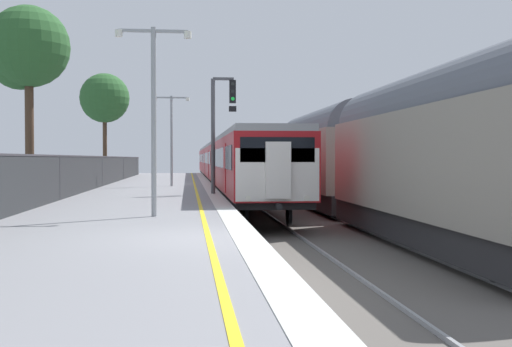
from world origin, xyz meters
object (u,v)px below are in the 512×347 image
Objects in this scene: commuter_train_at_platform at (224,162)px; signal_gantry at (219,121)px; freight_train_adjacent_track at (363,154)px; platform_lamp_mid at (154,103)px; background_tree_right at (103,100)px; platform_lamp_far at (172,132)px; background_tree_left at (26,51)px.

commuter_train_at_platform is 22.06m from signal_gantry.
freight_train_adjacent_track reaches higher than commuter_train_at_platform.
platform_lamp_mid reaches higher than freight_train_adjacent_track.
platform_lamp_mid reaches higher than commuter_train_at_platform.
signal_gantry is at bearing 149.29° from freight_train_adjacent_track.
background_tree_right is (-13.39, 26.31, 4.42)m from freight_train_adjacent_track.
platform_lamp_far is (-7.74, 11.20, 1.29)m from freight_train_adjacent_track.
background_tree_left is at bearing 169.17° from freight_train_adjacent_track.
background_tree_right reaches higher than background_tree_left.
signal_gantry is 8.45m from background_tree_left.
commuter_train_at_platform is at bearing 83.46° from platform_lamp_mid.
platform_lamp_far reaches higher than freight_train_adjacent_track.
background_tree_right is (-7.91, 23.05, 2.97)m from signal_gantry.
platform_lamp_far is 0.61× the size of background_tree_right.
platform_lamp_far is at bearing 105.88° from signal_gantry.
platform_lamp_mid is (-7.74, -7.40, 1.29)m from freight_train_adjacent_track.
background_tree_right reaches higher than signal_gantry.
platform_lamp_mid is 0.61× the size of background_tree_right.
background_tree_right is at bearing 89.90° from background_tree_left.
commuter_train_at_platform is 11.81× the size of signal_gantry.
platform_lamp_far is at bearing -69.50° from background_tree_right.
background_tree_right reaches higher than commuter_train_at_platform.
background_tree_right reaches higher than platform_lamp_far.
freight_train_adjacent_track is (4.00, -25.18, 0.44)m from commuter_train_at_platform.
platform_lamp_mid is 0.64× the size of background_tree_left.
commuter_train_at_platform is 14.58m from platform_lamp_far.
background_tree_right is at bearing 99.51° from platform_lamp_mid.
signal_gantry is at bearing -74.12° from platform_lamp_far.
commuter_train_at_platform is 25.50m from freight_train_adjacent_track.
background_tree_left is (-5.69, -8.63, 2.93)m from platform_lamp_far.
freight_train_adjacent_track is 3.72× the size of background_tree_left.
freight_train_adjacent_track is 10.79m from platform_lamp_mid.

